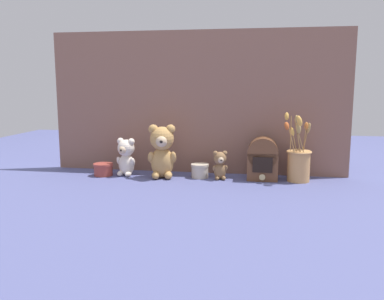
% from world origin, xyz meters
% --- Properties ---
extents(ground_plane, '(4.00, 4.00, 0.00)m').
position_xyz_m(ground_plane, '(0.00, 0.00, 0.00)').
color(ground_plane, '#4C5184').
extents(backdrop_wall, '(1.62, 0.02, 0.77)m').
position_xyz_m(backdrop_wall, '(0.00, 0.17, 0.38)').
color(backdrop_wall, '#845B4C').
rests_on(backdrop_wall, ground).
extents(teddy_bear_large, '(0.16, 0.14, 0.28)m').
position_xyz_m(teddy_bear_large, '(-0.15, 0.00, 0.15)').
color(teddy_bear_large, tan).
rests_on(teddy_bear_large, ground).
extents(teddy_bear_medium, '(0.11, 0.10, 0.20)m').
position_xyz_m(teddy_bear_medium, '(-0.36, 0.02, 0.11)').
color(teddy_bear_medium, beige).
rests_on(teddy_bear_medium, ground).
extents(teddy_bear_small, '(0.08, 0.07, 0.15)m').
position_xyz_m(teddy_bear_small, '(0.15, 0.02, 0.08)').
color(teddy_bear_small, olive).
rests_on(teddy_bear_small, ground).
extents(flower_vase, '(0.15, 0.15, 0.35)m').
position_xyz_m(flower_vase, '(0.54, 0.04, 0.10)').
color(flower_vase, tan).
rests_on(flower_vase, ground).
extents(vintage_radio, '(0.15, 0.11, 0.22)m').
position_xyz_m(vintage_radio, '(0.36, 0.04, 0.11)').
color(vintage_radio, brown).
rests_on(vintage_radio, ground).
extents(decorative_tin_tall, '(0.10, 0.10, 0.07)m').
position_xyz_m(decorative_tin_tall, '(-0.48, 0.00, 0.03)').
color(decorative_tin_tall, '#993D33').
rests_on(decorative_tin_tall, ground).
extents(decorative_tin_short, '(0.09, 0.09, 0.07)m').
position_xyz_m(decorative_tin_short, '(0.04, 0.04, 0.04)').
color(decorative_tin_short, beige).
rests_on(decorative_tin_short, ground).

